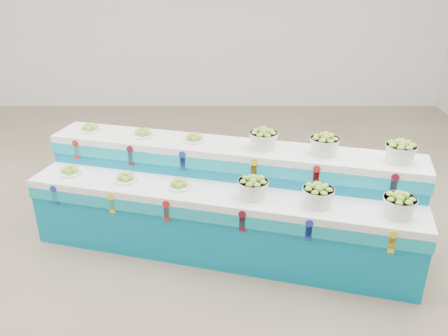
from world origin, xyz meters
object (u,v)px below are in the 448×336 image
at_px(basket_lower_left, 253,187).
at_px(basket_upper_right, 401,151).
at_px(display_stand, 224,201).
at_px(plate_upper_mid, 143,132).

bearing_deg(basket_lower_left, basket_upper_right, 5.30).
bearing_deg(display_stand, basket_upper_right, 8.36).
distance_m(basket_lower_left, basket_upper_right, 1.39).
bearing_deg(plate_upper_mid, basket_upper_right, -15.11).
relative_size(display_stand, basket_upper_right, 13.56).
relative_size(display_stand, basket_lower_left, 13.56).
xyz_separation_m(plate_upper_mid, basket_upper_right, (2.46, -0.66, 0.06)).
bearing_deg(display_stand, plate_upper_mid, 165.94).
xyz_separation_m(basket_lower_left, plate_upper_mid, (-1.11, 0.79, 0.24)).
bearing_deg(plate_upper_mid, display_stand, -29.17).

